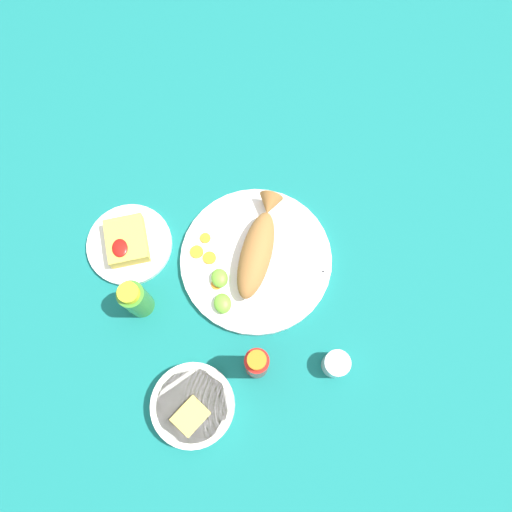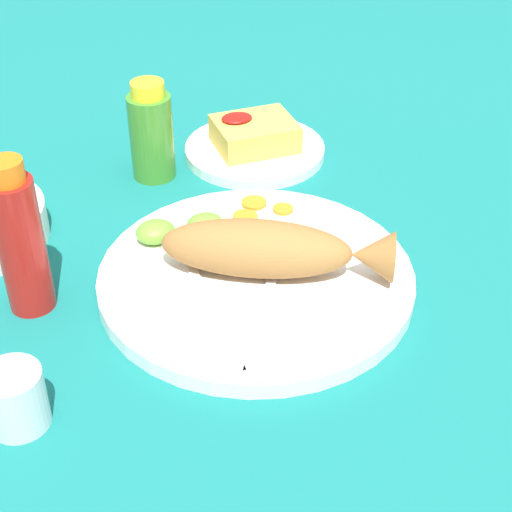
{
  "view_description": "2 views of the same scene",
  "coord_description": "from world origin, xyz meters",
  "views": [
    {
      "loc": [
        0.31,
        -0.07,
        1.06
      ],
      "look_at": [
        0.0,
        0.0,
        0.04
      ],
      "focal_mm": 35.0,
      "sensor_mm": 36.0,
      "label": 1
    },
    {
      "loc": [
        0.22,
        0.62,
        0.52
      ],
      "look_at": [
        0.0,
        0.0,
        0.04
      ],
      "focal_mm": 55.0,
      "sensor_mm": 36.0,
      "label": 2
    }
  ],
  "objects": [
    {
      "name": "ground_plane",
      "position": [
        0.0,
        0.0,
        0.0
      ],
      "size": [
        4.0,
        4.0,
        0.0
      ],
      "primitive_type": "plane",
      "color": "#146B66"
    },
    {
      "name": "lime_wedge_side",
      "position": [
        0.08,
        -0.09,
        0.03
      ],
      "size": [
        0.04,
        0.04,
        0.02
      ],
      "primitive_type": "ellipsoid",
      "color": "#6BB233",
      "rests_on": "main_plate"
    },
    {
      "name": "hot_sauce_bottle_green",
      "position": [
        0.04,
        -0.26,
        0.06
      ],
      "size": [
        0.06,
        0.06,
        0.13
      ],
      "color": "#3D8428",
      "rests_on": "ground_plane"
    },
    {
      "name": "main_plate",
      "position": [
        0.0,
        0.0,
        0.01
      ],
      "size": [
        0.33,
        0.33,
        0.02
      ],
      "primitive_type": "cylinder",
      "color": "white",
      "rests_on": "ground_plane"
    },
    {
      "name": "fork_far",
      "position": [
        0.07,
        0.06,
        0.02
      ],
      "size": [
        0.02,
        0.19,
        0.0
      ],
      "rotation": [
        0.0,
        0.0,
        7.82
      ],
      "color": "silver",
      "rests_on": "main_plate"
    },
    {
      "name": "side_plate_fries",
      "position": [
        -0.1,
        -0.27,
        0.01
      ],
      "size": [
        0.19,
        0.19,
        0.01
      ],
      "primitive_type": "cylinder",
      "color": "white",
      "rests_on": "ground_plane"
    },
    {
      "name": "carrot_slice_extra",
      "position": [
        0.04,
        -0.1,
        0.02
      ],
      "size": [
        0.02,
        0.02,
        0.0
      ],
      "primitive_type": "cylinder",
      "color": "orange",
      "rests_on": "main_plate"
    },
    {
      "name": "carrot_slice_far",
      "position": [
        -0.02,
        -0.1,
        0.02
      ],
      "size": [
        0.03,
        0.03,
        0.0
      ],
      "primitive_type": "cylinder",
      "color": "orange",
      "rests_on": "main_plate"
    },
    {
      "name": "fried_fish",
      "position": [
        -0.01,
        0.01,
        0.05
      ],
      "size": [
        0.24,
        0.16,
        0.06
      ],
      "rotation": [
        0.0,
        0.0,
        -0.46
      ],
      "color": "#996633",
      "rests_on": "main_plate"
    },
    {
      "name": "guacamole_bowl",
      "position": [
        0.27,
        -0.19,
        0.02
      ],
      "size": [
        0.17,
        0.17,
        0.05
      ],
      "color": "white",
      "rests_on": "ground_plane"
    },
    {
      "name": "carrot_slice_mid",
      "position": [
        -0.04,
        -0.12,
        0.02
      ],
      "size": [
        0.03,
        0.03,
        0.0
      ],
      "primitive_type": "cylinder",
      "color": "orange",
      "rests_on": "main_plate"
    },
    {
      "name": "carrot_slice_near",
      "position": [
        -0.07,
        -0.1,
        0.02
      ],
      "size": [
        0.02,
        0.02,
        0.0
      ],
      "primitive_type": "cylinder",
      "color": "orange",
      "rests_on": "main_plate"
    },
    {
      "name": "salt_cup",
      "position": [
        0.26,
        0.11,
        0.02
      ],
      "size": [
        0.05,
        0.05,
        0.06
      ],
      "color": "silver",
      "rests_on": "ground_plane"
    },
    {
      "name": "fries_pile",
      "position": [
        -0.1,
        -0.27,
        0.03
      ],
      "size": [
        0.1,
        0.08,
        0.04
      ],
      "color": "gold",
      "rests_on": "side_plate_fries"
    },
    {
      "name": "hot_sauce_bottle_red",
      "position": [
        0.23,
        -0.05,
        0.08
      ],
      "size": [
        0.05,
        0.05,
        0.17
      ],
      "color": "#B21914",
      "rests_on": "ground_plane"
    },
    {
      "name": "fork_near",
      "position": [
        0.02,
        0.08,
        0.02
      ],
      "size": [
        0.1,
        0.17,
        0.0
      ],
      "rotation": [
        0.0,
        0.0,
        7.37
      ],
      "color": "silver",
      "rests_on": "main_plate"
    },
    {
      "name": "lime_wedge_main",
      "position": [
        0.03,
        -0.09,
        0.03
      ],
      "size": [
        0.04,
        0.04,
        0.02
      ],
      "primitive_type": "ellipsoid",
      "color": "#6BB233",
      "rests_on": "main_plate"
    }
  ]
}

